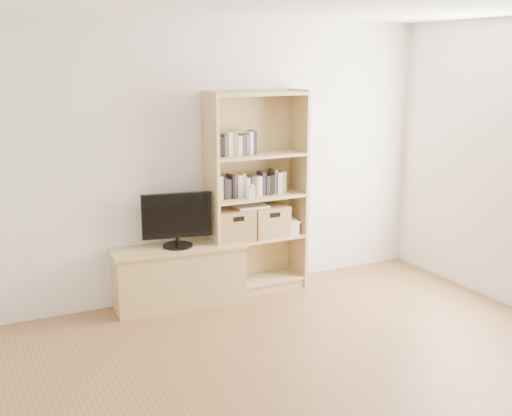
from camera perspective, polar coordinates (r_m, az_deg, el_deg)
floor at (r=4.47m, az=9.85°, el=-17.14°), size 4.50×5.00×0.01m
back_wall at (r=6.12m, az=-3.51°, el=4.31°), size 4.50×0.02×2.60m
tv_stand at (r=6.00m, az=-6.89°, el=-6.10°), size 1.21×0.54×0.54m
bookshelf at (r=6.16m, az=0.06°, el=1.34°), size 0.98×0.36×1.95m
television at (r=5.85m, az=-7.04°, el=-1.06°), size 0.64×0.16×0.50m
books_row_mid at (r=6.17m, az=-0.03°, el=2.15°), size 0.80×0.17×0.21m
books_row_upper at (r=6.01m, az=-1.88°, el=5.62°), size 0.37×0.16×0.19m
baby_monitor at (r=6.01m, az=-0.39°, el=1.38°), size 0.07×0.05×0.11m
basket_left at (r=6.11m, az=-2.09°, el=-1.50°), size 0.38×0.31×0.30m
basket_right at (r=6.28m, az=1.05°, el=-1.12°), size 0.37×0.31×0.30m
laptop at (r=6.14m, az=-0.43°, el=0.14°), size 0.32×0.23×0.02m
magazine_stack at (r=6.40m, az=2.76°, el=-1.67°), size 0.24×0.30×0.12m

